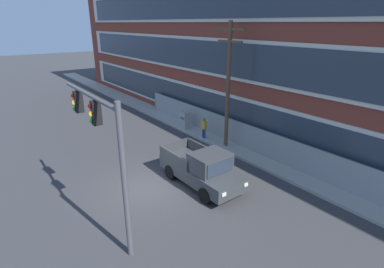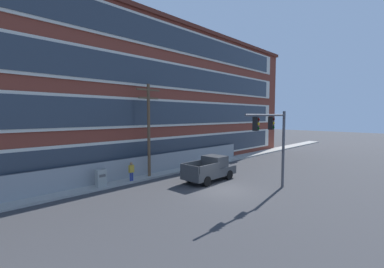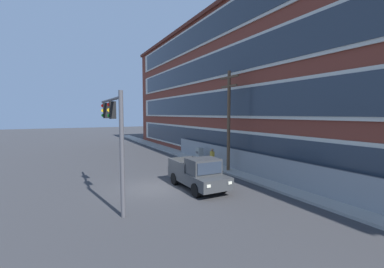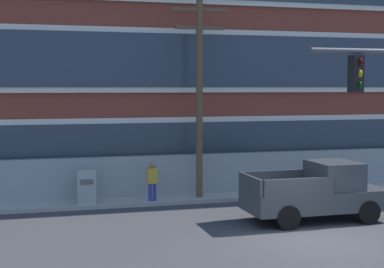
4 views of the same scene
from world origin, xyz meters
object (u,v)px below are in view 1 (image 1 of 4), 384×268
object	(u,v)px
traffic_signal_mast	(103,138)
utility_pole_near_corner	(228,82)
pedestrian_near_cabinet	(204,127)
pickup_truck_dark_grey	(203,169)
electrical_cabinet	(185,121)

from	to	relation	value
traffic_signal_mast	utility_pole_near_corner	bearing A→B (deg)	111.20
utility_pole_near_corner	pedestrian_near_cabinet	xyz separation A→B (m)	(-1.99, -0.30, -3.53)
pickup_truck_dark_grey	pedestrian_near_cabinet	xyz separation A→B (m)	(-5.01, 4.14, 0.02)
traffic_signal_mast	utility_pole_near_corner	xyz separation A→B (m)	(-3.75, 9.65, 0.40)
traffic_signal_mast	pedestrian_near_cabinet	distance (m)	11.41
traffic_signal_mast	electrical_cabinet	xyz separation A→B (m)	(-8.27, 9.49, -3.37)
traffic_signal_mast	electrical_cabinet	size ratio (longest dim) A/B	3.92
traffic_signal_mast	utility_pole_near_corner	world-z (taller)	utility_pole_near_corner
utility_pole_near_corner	traffic_signal_mast	bearing A→B (deg)	-68.80
pickup_truck_dark_grey	pedestrian_near_cabinet	size ratio (longest dim) A/B	2.95
traffic_signal_mast	pickup_truck_dark_grey	world-z (taller)	traffic_signal_mast
traffic_signal_mast	pedestrian_near_cabinet	world-z (taller)	traffic_signal_mast
pickup_truck_dark_grey	pedestrian_near_cabinet	world-z (taller)	pickup_truck_dark_grey
traffic_signal_mast	electrical_cabinet	world-z (taller)	traffic_signal_mast
electrical_cabinet	pickup_truck_dark_grey	bearing A→B (deg)	-29.50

